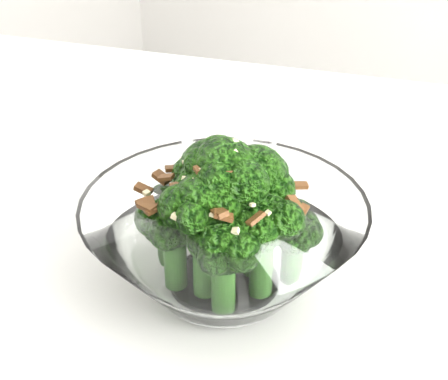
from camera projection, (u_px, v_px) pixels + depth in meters
The scene contains 2 objects.
table at pixel (167, 300), 0.59m from camera, with size 1.39×1.14×0.75m.
broccoli_dish at pixel (224, 235), 0.47m from camera, with size 0.19×0.19×0.12m.
Camera 1 is at (0.30, -0.42, 1.07)m, focal length 55.00 mm.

